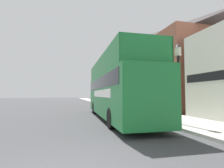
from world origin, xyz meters
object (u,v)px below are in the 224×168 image
at_px(parked_car_ahead_of_bus, 102,103).
at_px(lamp_post_second, 123,78).
at_px(tour_bus, 116,91).
at_px(lamp_post_nearest, 178,68).
at_px(lamp_post_third, 104,83).

distance_m(parked_car_ahead_of_bus, lamp_post_second, 3.89).
height_order(tour_bus, lamp_post_second, lamp_post_second).
height_order(lamp_post_nearest, lamp_post_second, lamp_post_second).
distance_m(tour_bus, lamp_post_third, 15.31).
bearing_deg(lamp_post_second, parked_car_ahead_of_bus, 130.00).
xyz_separation_m(parked_car_ahead_of_bus, lamp_post_second, (1.79, -2.13, 2.72)).
relative_size(tour_bus, lamp_post_second, 2.42).
relative_size(lamp_post_nearest, lamp_post_third, 0.88).
bearing_deg(tour_bus, lamp_post_third, 83.22).
xyz_separation_m(tour_bus, lamp_post_nearest, (2.42, -3.79, 1.23)).
distance_m(tour_bus, lamp_post_second, 6.32).
xyz_separation_m(tour_bus, lamp_post_second, (2.44, 5.63, 1.53)).
xyz_separation_m(parked_car_ahead_of_bus, lamp_post_third, (1.70, 7.29, 2.80)).
bearing_deg(lamp_post_third, lamp_post_nearest, -89.79).
relative_size(tour_bus, lamp_post_nearest, 2.69).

